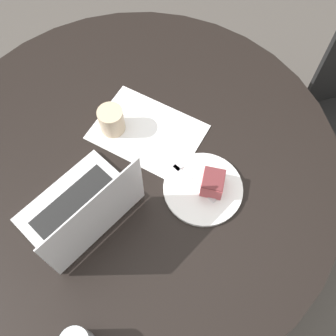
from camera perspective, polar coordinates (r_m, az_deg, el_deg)
ground_plane at (r=1.91m, az=-3.22°, el=-9.10°), size 12.00×12.00×0.00m
dining_table at (r=1.35m, az=-4.49°, el=-1.15°), size 1.32×1.32×0.72m
paper_document at (r=1.29m, az=-2.99°, el=5.24°), size 0.39×0.32×0.00m
plate at (r=1.20m, az=5.10°, el=-2.98°), size 0.24×0.24×0.01m
cake_slice at (r=1.17m, az=6.51°, el=-2.15°), size 0.07×0.08×0.06m
fork at (r=1.20m, az=3.11°, el=-1.60°), size 0.16×0.10×0.00m
coffee_glass at (r=1.28m, az=-8.20°, el=6.83°), size 0.08×0.08×0.09m
laptop at (r=1.15m, az=-12.22°, el=-6.03°), size 0.35×0.39×0.25m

